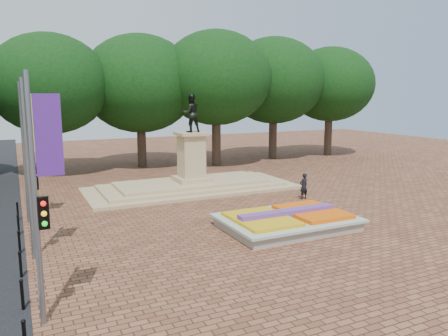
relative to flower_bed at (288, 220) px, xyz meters
name	(u,v)px	position (x,y,z in m)	size (l,w,h in m)	color
ground	(249,220)	(-1.03, 2.00, -0.38)	(90.00, 90.00, 0.00)	brown
flower_bed	(288,220)	(0.00, 0.00, 0.00)	(6.30, 4.30, 0.91)	gray
monument	(192,177)	(-1.03, 10.00, 0.50)	(14.00, 6.00, 6.40)	tan
tree_row_back	(174,91)	(1.31, 20.00, 6.29)	(44.80, 8.80, 10.43)	#3A281F
banner_poles	(31,162)	(-11.10, 0.69, 3.50)	(0.88, 11.17, 7.00)	slate
bollard_row	(20,252)	(-11.73, 0.50, 0.15)	(0.12, 13.12, 0.98)	black
pedestrian	(304,186)	(4.20, 4.53, 0.43)	(0.59, 0.39, 1.61)	black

